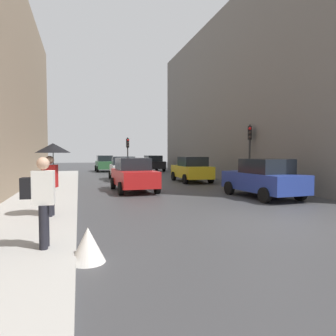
{
  "coord_description": "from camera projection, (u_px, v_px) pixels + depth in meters",
  "views": [
    {
      "loc": [
        -5.23,
        -7.43,
        2.0
      ],
      "look_at": [
        -0.03,
        10.23,
        1.11
      ],
      "focal_mm": 32.46,
      "sensor_mm": 36.0,
      "label": 1
    }
  ],
  "objects": [
    {
      "name": "car_dark_suv",
      "position": [
        153.0,
        163.0,
        34.23
      ],
      "size": [
        2.19,
        4.29,
        1.76
      ],
      "color": "black",
      "rests_on": "ground"
    },
    {
      "name": "car_white_compact",
      "position": [
        123.0,
        168.0,
        22.92
      ],
      "size": [
        2.14,
        4.26,
        1.76
      ],
      "color": "silver",
      "rests_on": "ground"
    },
    {
      "name": "pedestrian_with_umbrella",
      "position": [
        52.0,
        159.0,
        8.86
      ],
      "size": [
        1.0,
        1.0,
        2.14
      ],
      "color": "black",
      "rests_on": "sidewalk_kerb"
    },
    {
      "name": "traffic_light_far_median",
      "position": [
        128.0,
        149.0,
        28.51
      ],
      "size": [
        0.25,
        0.43,
        3.49
      ],
      "color": "#2D2D2D",
      "rests_on": "ground"
    },
    {
      "name": "pedestrian_with_black_backpack",
      "position": [
        41.0,
        197.0,
        5.87
      ],
      "size": [
        0.61,
        0.36,
        1.77
      ],
      "color": "black",
      "rests_on": "sidewalk_kerb"
    },
    {
      "name": "ground_plane",
      "position": [
        270.0,
        223.0,
        8.69
      ],
      "size": [
        120.0,
        120.0,
        0.0
      ],
      "primitive_type": "plane",
      "color": "#38383A"
    },
    {
      "name": "car_red_sedan",
      "position": [
        134.0,
        175.0,
        16.09
      ],
      "size": [
        2.12,
        4.25,
        1.76
      ],
      "color": "red",
      "rests_on": "ground"
    },
    {
      "name": "building_facade_right",
      "position": [
        279.0,
        101.0,
        25.93
      ],
      "size": [
        12.0,
        27.12,
        12.98
      ],
      "primitive_type": "cube",
      "color": "slate",
      "rests_on": "ground"
    },
    {
      "name": "car_blue_van",
      "position": [
        263.0,
        178.0,
        13.68
      ],
      "size": [
        2.2,
        4.29,
        1.76
      ],
      "color": "navy",
      "rests_on": "ground"
    },
    {
      "name": "car_yellow_taxi",
      "position": [
        192.0,
        169.0,
        21.26
      ],
      "size": [
        2.09,
        4.24,
        1.76
      ],
      "color": "yellow",
      "rests_on": "ground"
    },
    {
      "name": "car_green_estate",
      "position": [
        105.0,
        163.0,
        33.6
      ],
      "size": [
        2.07,
        4.23,
        1.76
      ],
      "color": "#2D6038",
      "rests_on": "ground"
    },
    {
      "name": "warning_sign_triangle",
      "position": [
        88.0,
        245.0,
        5.57
      ],
      "size": [
        0.64,
        0.64,
        0.65
      ],
      "primitive_type": "cone",
      "color": "silver",
      "rests_on": "ground"
    },
    {
      "name": "sidewalk_kerb",
      "position": [
        44.0,
        200.0,
        12.56
      ],
      "size": [
        2.71,
        40.0,
        0.16
      ],
      "primitive_type": "cube",
      "color": "#A8A5A0",
      "rests_on": "ground"
    },
    {
      "name": "traffic_light_mid_street",
      "position": [
        250.0,
        144.0,
        18.87
      ],
      "size": [
        0.36,
        0.45,
        3.78
      ],
      "color": "#2D2D2D",
      "rests_on": "ground"
    }
  ]
}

